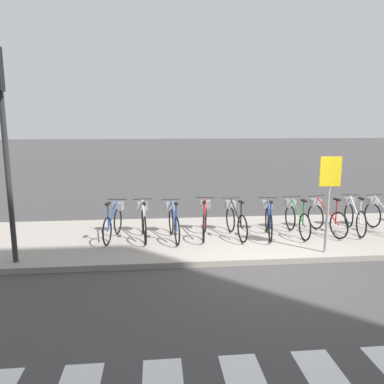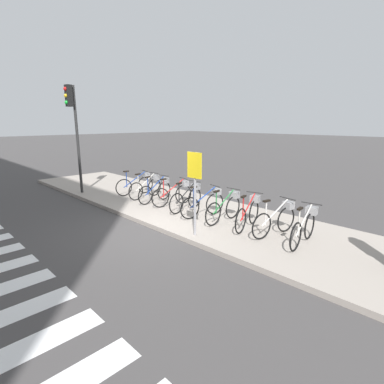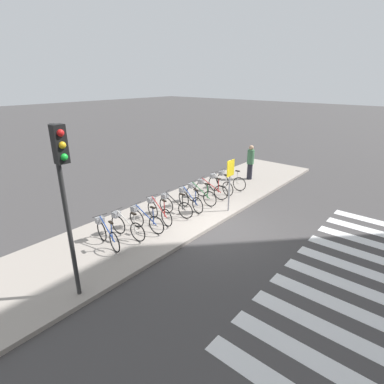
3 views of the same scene
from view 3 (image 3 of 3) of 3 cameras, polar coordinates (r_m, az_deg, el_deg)
name	(u,v)px [view 3 (image 3 of 3)]	position (r m, az deg, el deg)	size (l,w,h in m)	color
ground_plane	(216,227)	(10.60, 4.61, -6.63)	(120.00, 120.00, 0.00)	#423F3F
sidewalk	(180,212)	(11.55, -2.33, -3.84)	(17.86, 3.44, 0.12)	#9E9389
parked_bicycle_0	(106,232)	(9.44, -16.03, -7.39)	(0.46, 1.49, 0.93)	black
parked_bicycle_1	(125,225)	(9.76, -12.58, -6.09)	(0.46, 1.50, 0.93)	black
parked_bicycle_2	(144,218)	(10.07, -9.14, -4.97)	(0.46, 1.50, 0.93)	black
parked_bicycle_3	(158,210)	(10.62, -6.53, -3.43)	(0.46, 1.49, 0.93)	black
parked_bicycle_4	(173,205)	(11.01, -3.55, -2.41)	(0.46, 1.50, 0.93)	black
parked_bicycle_5	(189,199)	(11.52, -0.60, -1.30)	(0.48, 1.48, 0.93)	black
parked_bicycle_6	(199,193)	(12.05, 1.35, -0.27)	(0.46, 1.51, 0.93)	black
parked_bicycle_7	(209,188)	(12.63, 3.29, 0.69)	(0.51, 1.48, 0.93)	black
parked_bicycle_8	(219,184)	(13.25, 5.17, 1.62)	(0.46, 1.49, 0.93)	black
parked_bicycle_9	(229,180)	(13.78, 7.03, 2.31)	(0.46, 1.50, 0.93)	black
pedestrian	(250,161)	(15.17, 11.05, 5.73)	(0.34, 0.34, 1.72)	#23232D
traffic_light	(64,181)	(6.54, -23.26, 1.94)	(0.24, 0.40, 3.95)	#2D2D2D
sign_post	(230,177)	(11.10, 7.25, 2.89)	(0.44, 0.07, 2.00)	#99999E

